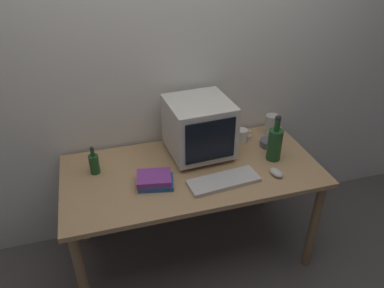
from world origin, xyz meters
name	(u,v)px	position (x,y,z in m)	size (l,w,h in m)	color
ground_plane	(192,251)	(0.00, 0.00, 0.00)	(6.00, 6.00, 0.00)	#56514C
back_wall	(173,63)	(0.00, 0.44, 1.25)	(4.00, 0.08, 2.50)	silver
desk	(192,180)	(0.00, 0.00, 0.64)	(1.57, 0.76, 0.72)	tan
crt_monitor	(199,127)	(0.09, 0.16, 0.92)	(0.40, 0.41, 0.37)	beige
keyboard	(224,181)	(0.14, -0.18, 0.73)	(0.42, 0.15, 0.02)	beige
computer_mouse	(276,173)	(0.47, -0.20, 0.74)	(0.06, 0.10, 0.04)	beige
bottle_tall	(275,143)	(0.53, -0.03, 0.84)	(0.09, 0.09, 0.31)	#1E4C23
bottle_short	(94,163)	(-0.57, 0.13, 0.79)	(0.06, 0.06, 0.18)	#1E4C23
book_stack	(155,180)	(-0.25, -0.09, 0.75)	(0.23, 0.19, 0.06)	#28569E
mug	(242,136)	(0.42, 0.22, 0.77)	(0.12, 0.08, 0.09)	white
cd_spindle	(269,143)	(0.57, 0.12, 0.75)	(0.12, 0.12, 0.04)	#595B66
metal_canister	(271,125)	(0.66, 0.25, 0.80)	(0.09, 0.09, 0.15)	#B7B2A8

